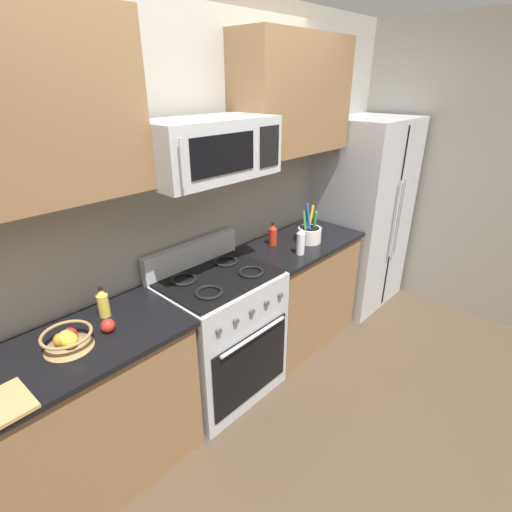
% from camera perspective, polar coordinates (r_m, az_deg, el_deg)
% --- Properties ---
extents(ground_plane, '(16.00, 16.00, 0.00)m').
position_cam_1_polar(ground_plane, '(2.73, 5.92, -25.32)').
color(ground_plane, '#473828').
extents(wall_back, '(8.00, 0.10, 2.60)m').
position_cam_1_polar(wall_back, '(2.63, -11.24, 6.74)').
color(wall_back, '#9E998E').
rests_on(wall_back, ground).
extents(counter_left, '(1.17, 0.58, 0.91)m').
position_cam_1_polar(counter_left, '(2.39, -24.05, -21.00)').
color(counter_left, olive).
rests_on(counter_left, ground).
extents(range_oven, '(0.76, 0.62, 1.09)m').
position_cam_1_polar(range_oven, '(2.75, -5.25, -11.40)').
color(range_oven, '#B2B5BA').
rests_on(range_oven, ground).
extents(counter_right, '(1.01, 0.58, 0.91)m').
position_cam_1_polar(counter_right, '(3.32, 6.33, -4.96)').
color(counter_right, olive).
rests_on(counter_right, ground).
extents(refrigerator, '(0.85, 0.69, 1.79)m').
position_cam_1_polar(refrigerator, '(3.89, 15.36, 5.86)').
color(refrigerator, '#B2B5BA').
rests_on(refrigerator, ground).
extents(wall_right, '(0.10, 8.00, 2.60)m').
position_cam_1_polar(wall_right, '(4.04, 28.16, 10.52)').
color(wall_right, '#9E998E').
rests_on(wall_right, ground).
extents(microwave, '(0.80, 0.44, 0.33)m').
position_cam_1_polar(microwave, '(2.28, -6.94, 15.45)').
color(microwave, '#B2B5BA').
extents(upper_cabinets_right, '(1.00, 0.34, 0.79)m').
position_cam_1_polar(upper_cabinets_right, '(2.98, 5.53, 22.49)').
color(upper_cabinets_right, olive).
extents(utensil_crock, '(0.18, 0.18, 0.32)m').
position_cam_1_polar(utensil_crock, '(3.08, 7.89, 3.31)').
color(utensil_crock, white).
rests_on(utensil_crock, counter_right).
extents(fruit_basket, '(0.24, 0.24, 0.11)m').
position_cam_1_polar(fruit_basket, '(2.08, -26.04, -10.98)').
color(fruit_basket, '#9E7A4C').
rests_on(fruit_basket, counter_left).
extents(apple_loose, '(0.07, 0.07, 0.07)m').
position_cam_1_polar(apple_loose, '(2.13, -20.99, -9.57)').
color(apple_loose, red).
rests_on(apple_loose, counter_left).
extents(bottle_vinegar, '(0.06, 0.06, 0.22)m').
position_cam_1_polar(bottle_vinegar, '(2.84, 6.60, 2.19)').
color(bottle_vinegar, silver).
rests_on(bottle_vinegar, counter_right).
extents(bottle_hot_sauce, '(0.07, 0.07, 0.18)m').
position_cam_1_polar(bottle_hot_sauce, '(3.00, 2.49, 3.17)').
color(bottle_hot_sauce, red).
rests_on(bottle_hot_sauce, counter_right).
extents(bottle_oil, '(0.06, 0.06, 0.18)m').
position_cam_1_polar(bottle_oil, '(2.25, -21.62, -6.44)').
color(bottle_oil, gold).
rests_on(bottle_oil, counter_left).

